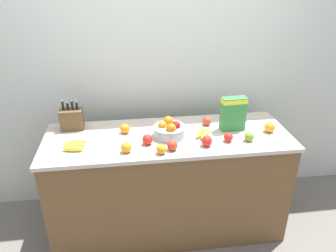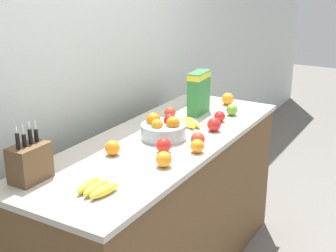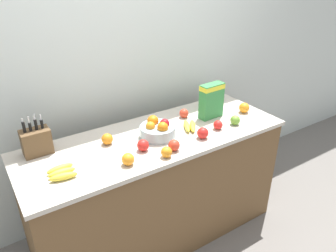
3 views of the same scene
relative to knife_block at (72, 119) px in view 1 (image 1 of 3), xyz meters
name	(u,v)px [view 1 (image 1 of 3)]	position (x,y,z in m)	size (l,w,h in m)	color
ground_plane	(168,225)	(0.75, -0.22, -0.99)	(14.00, 14.00, 0.00)	slate
wall_back	(160,67)	(0.75, 0.33, 0.31)	(9.00, 0.06, 2.60)	silver
counter	(168,183)	(0.75, -0.22, -0.54)	(1.91, 0.68, 0.91)	brown
knife_block	(72,119)	(0.00, 0.00, 0.00)	(0.18, 0.11, 0.27)	brown
cereal_box	(233,112)	(1.27, -0.19, 0.06)	(0.20, 0.09, 0.27)	#338442
fruit_bowl	(169,130)	(0.76, -0.23, -0.03)	(0.25, 0.25, 0.14)	#99B2B7
banana_bunch_left	(74,146)	(0.05, -0.33, -0.06)	(0.17, 0.15, 0.04)	yellow
banana_bunch_right	(203,133)	(1.02, -0.25, -0.07)	(0.16, 0.20, 0.04)	yellow
apple_rear	(249,137)	(1.34, -0.39, -0.05)	(0.07, 0.07, 0.07)	#6B9E33
apple_near_bananas	(228,137)	(1.18, -0.38, -0.05)	(0.07, 0.07, 0.07)	red
apple_front	(207,141)	(1.00, -0.42, -0.05)	(0.08, 0.08, 0.08)	red
apple_middle	(172,145)	(0.75, -0.45, -0.05)	(0.08, 0.08, 0.08)	red
apple_leftmost	(207,121)	(1.09, -0.08, -0.05)	(0.07, 0.07, 0.07)	red
apple_rightmost	(147,140)	(0.58, -0.34, -0.05)	(0.08, 0.08, 0.08)	red
orange_mid_left	(126,147)	(0.42, -0.43, -0.05)	(0.08, 0.08, 0.08)	orange
orange_front_center	(125,129)	(0.42, -0.14, -0.05)	(0.08, 0.08, 0.08)	orange
orange_front_right	(270,127)	(1.55, -0.27, -0.04)	(0.08, 0.08, 0.08)	orange
orange_near_bowl	(161,149)	(0.66, -0.49, -0.05)	(0.07, 0.07, 0.07)	orange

